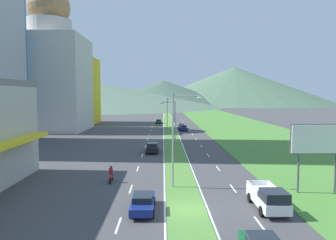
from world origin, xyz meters
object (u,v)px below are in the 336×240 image
object	(u,v)px
street_lamp_near	(176,134)
car_5	(182,126)
car_1	(183,128)
car_3	(152,148)
billboard_roadside	(318,142)
motorcycle_rider	(111,175)
street_lamp_far	(169,111)
pickup_truck_0	(269,198)
street_lamp_mid	(173,120)
car_0	(143,202)
car_4	(159,121)

from	to	relation	value
street_lamp_near	car_5	distance (m)	55.68
car_1	car_3	distance (m)	31.98
billboard_roadside	motorcycle_rider	xyz separation A→B (m)	(-20.14, 4.05, -4.16)
street_lamp_far	car_5	xyz separation A→B (m)	(3.65, 3.65, -4.30)
street_lamp_near	billboard_roadside	size ratio (longest dim) A/B	1.42
car_1	pickup_truck_0	bearing A→B (deg)	3.21
street_lamp_mid	billboard_roadside	size ratio (longest dim) A/B	1.24
car_0	car_3	xyz separation A→B (m)	(-0.12, 25.62, 0.08)
street_lamp_near	billboard_roadside	bearing A→B (deg)	-8.69
street_lamp_far	motorcycle_rider	distance (m)	50.38
car_5	street_lamp_far	bearing A→B (deg)	-44.99
street_lamp_far	street_lamp_near	bearing A→B (deg)	-90.30
car_0	motorcycle_rider	size ratio (longest dim) A/B	2.31
street_lamp_mid	car_1	distance (m)	25.14
motorcycle_rider	street_lamp_mid	bearing A→B (deg)	-17.34
street_lamp_near	street_lamp_far	world-z (taller)	street_lamp_near
car_0	motorcycle_rider	distance (m)	9.28
pickup_truck_0	motorcycle_rider	world-z (taller)	pickup_truck_0
car_0	motorcycle_rider	bearing A→B (deg)	25.13
street_lamp_near	motorcycle_rider	world-z (taller)	street_lamp_near
street_lamp_near	street_lamp_mid	size ratio (longest dim) A/B	1.15
car_4	street_lamp_near	bearing A→B (deg)	-177.78
car_0	car_4	bearing A→B (deg)	-0.12
street_lamp_near	car_1	bearing A→B (deg)	85.43
street_lamp_far	car_5	distance (m)	6.72
pickup_truck_0	car_1	bearing A→B (deg)	-176.79
car_5	street_lamp_mid	bearing A→B (deg)	-6.45
street_lamp_far	car_1	xyz separation A→B (m)	(3.76, -1.27, -4.27)
billboard_roadside	pickup_truck_0	bearing A→B (deg)	-144.39
billboard_roadside	car_4	world-z (taller)	billboard_roadside
street_lamp_far	car_1	size ratio (longest dim) A/B	2.02
street_lamp_near	car_3	distance (m)	20.01
car_1	pickup_truck_0	size ratio (longest dim) A/B	0.79
street_lamp_mid	car_0	bearing A→B (deg)	-96.20
billboard_roadside	motorcycle_rider	bearing A→B (deg)	168.64
pickup_truck_0	motorcycle_rider	xyz separation A→B (m)	(-14.08, 8.39, -0.24)
billboard_roadside	pickup_truck_0	size ratio (longest dim) A/B	1.22
street_lamp_far	motorcycle_rider	size ratio (longest dim) A/B	4.28
street_lamp_mid	car_1	size ratio (longest dim) A/B	1.92
street_lamp_mid	car_5	distance (m)	29.96
street_lamp_far	car_3	distance (m)	32.90
pickup_truck_0	car_5	bearing A→B (deg)	-176.94
pickup_truck_0	motorcycle_rider	distance (m)	16.39
street_lamp_mid	car_3	world-z (taller)	street_lamp_mid
street_lamp_near	car_3	world-z (taller)	street_lamp_near
street_lamp_far	car_4	world-z (taller)	street_lamp_far
billboard_roadside	car_5	size ratio (longest dim) A/B	1.44
street_lamp_near	street_lamp_mid	bearing A→B (deg)	88.72
billboard_roadside	car_0	size ratio (longest dim) A/B	1.43
car_1	motorcycle_rider	size ratio (longest dim) A/B	2.12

